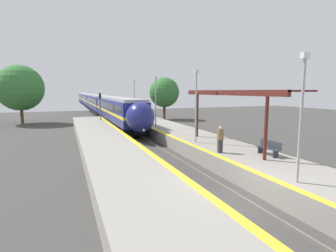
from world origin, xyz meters
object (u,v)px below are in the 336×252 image
Objects in this scene: train at (93,101)px; lamppost_near at (302,110)px; platform_bench at (269,147)px; lamppost_far at (156,98)px; lamppost_farthest at (134,97)px; person_waiting at (220,139)px; railway_signal at (100,107)px; lamppost_mid at (196,102)px.

lamppost_near is (2.45, -62.24, 1.81)m from train.
platform_bench is at bearing 61.27° from lamppost_near.
lamppost_near is 1.00× the size of lamppost_far.
lamppost_farthest reaches higher than train.
train reaches higher than person_waiting.
train is 55.30× the size of platform_bench.
lamppost_near is 1.00× the size of lamppost_farthest.
lamppost_near reaches higher than railway_signal.
platform_bench is at bearing -80.96° from lamppost_far.
platform_bench is 6.22m from lamppost_mid.
train is 58.23m from platform_bench.
railway_signal is 0.86× the size of lamppost_mid.
platform_bench is 1.02× the size of person_waiting.
lamppost_far is at bearing -90.00° from lamppost_farthest.
platform_bench is 0.32× the size of lamppost_far.
lamppost_farthest is at bearing 6.78° from railway_signal.
lamppost_mid reaches higher than person_waiting.
platform_bench is at bearing -34.32° from person_waiting.
lamppost_far is at bearing 89.61° from person_waiting.
person_waiting is (2.37, -56.39, -0.39)m from train.
lamppost_mid and lamppost_farthest have the same top height.
railway_signal is at bearing 118.44° from lamppost_far.
platform_bench is 14.95m from lamppost_far.
person_waiting is (-2.40, 1.64, 0.40)m from platform_bench.
platform_bench is 0.37× the size of railway_signal.
railway_signal is at bearing -93.82° from train.
person_waiting is at bearing -87.60° from train.
lamppost_mid is 18.75m from lamppost_farthest.
lamppost_far reaches higher than train.
railway_signal is at bearing 99.82° from lamppost_near.
platform_bench is at bearing -65.87° from lamppost_mid.
lamppost_farthest is at bearing 90.00° from lamppost_near.
railway_signal is (-7.08, 23.35, 1.29)m from platform_bench.
person_waiting is at bearing -90.39° from lamppost_far.
lamppost_far is at bearing 90.00° from lamppost_near.
lamppost_near is 9.38m from lamppost_mid.
railway_signal is 28.00m from lamppost_near.
platform_bench is 0.32× the size of lamppost_farthest.
railway_signal is 0.86× the size of lamppost_far.
lamppost_far is (0.09, 12.90, 2.20)m from person_waiting.
train is 17.71× the size of lamppost_farthest.
person_waiting is 6.26m from lamppost_near.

